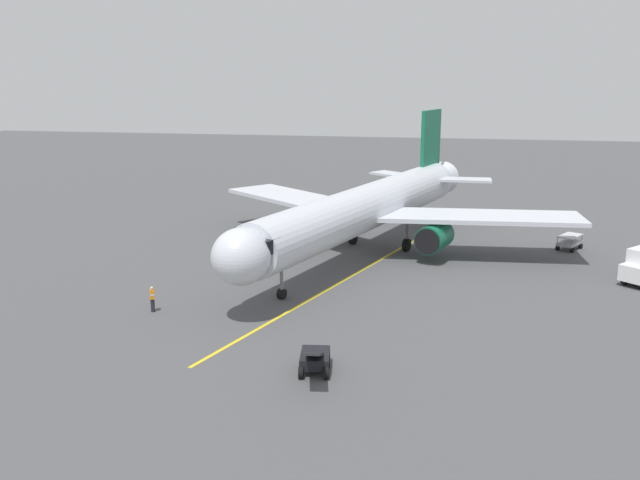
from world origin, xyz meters
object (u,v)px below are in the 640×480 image
airplane (367,208)px  ground_crew_marshaller (152,299)px  belt_loader_starboard_side (315,359)px  baggage_cart_near_nose (570,242)px

airplane → ground_crew_marshaller: size_ratio=23.04×
ground_crew_marshaller → belt_loader_starboard_side: (-12.23, 7.16, -0.17)m
ground_crew_marshaller → belt_loader_starboard_side: size_ratio=0.36×
airplane → baggage_cart_near_nose: (-17.32, -5.13, -3.35)m
ground_crew_marshaller → baggage_cart_near_nose: ground_crew_marshaller is taller
ground_crew_marshaller → belt_loader_starboard_side: 14.17m
ground_crew_marshaller → baggage_cart_near_nose: size_ratio=0.58×
belt_loader_starboard_side → airplane: bearing=-88.8°
ground_crew_marshaller → baggage_cart_near_nose: bearing=-142.2°
baggage_cart_near_nose → belt_loader_starboard_side: belt_loader_starboard_side is taller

